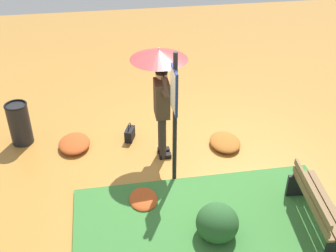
# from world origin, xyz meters

# --- Properties ---
(ground_plane) EXTENTS (18.00, 18.00, 0.00)m
(ground_plane) POSITION_xyz_m (0.00, 0.00, 0.00)
(ground_plane) COLOR #B27A33
(person_with_umbrella) EXTENTS (0.96, 0.96, 2.04)m
(person_with_umbrella) POSITION_xyz_m (0.02, 0.27, 1.55)
(person_with_umbrella) COLOR #2D2823
(person_with_umbrella) RESTS_ON ground_plane
(info_sign_post) EXTENTS (0.44, 0.07, 2.30)m
(info_sign_post) POSITION_xyz_m (-0.77, 0.17, 1.44)
(info_sign_post) COLOR black
(info_sign_post) RESTS_ON ground_plane
(handbag) EXTENTS (0.33, 0.23, 0.37)m
(handbag) POSITION_xyz_m (0.55, 0.79, 0.13)
(handbag) COLOR black
(handbag) RESTS_ON ground_plane
(park_bench) EXTENTS (1.40, 0.51, 0.75)m
(park_bench) POSITION_xyz_m (-2.18, -1.65, 0.40)
(park_bench) COLOR black
(park_bench) RESTS_ON ground_plane
(trash_bin) EXTENTS (0.42, 0.42, 0.83)m
(trash_bin) POSITION_xyz_m (0.81, 2.83, 0.42)
(trash_bin) COLOR black
(trash_bin) RESTS_ON ground_plane
(shrub_cluster) EXTENTS (0.67, 0.61, 0.55)m
(shrub_cluster) POSITION_xyz_m (-2.10, -0.22, 0.26)
(shrub_cluster) COLOR #285628
(shrub_cluster) RESTS_ON ground_plane
(leaf_pile_near_person) EXTENTS (0.56, 0.45, 0.12)m
(leaf_pile_near_person) POSITION_xyz_m (-1.25, 0.74, 0.06)
(leaf_pile_near_person) COLOR #B74C1E
(leaf_pile_near_person) RESTS_ON ground_plane
(leaf_pile_by_bench) EXTENTS (0.71, 0.57, 0.16)m
(leaf_pile_by_bench) POSITION_xyz_m (0.04, -0.96, 0.08)
(leaf_pile_by_bench) COLOR #A86023
(leaf_pile_by_bench) RESTS_ON ground_plane
(leaf_pile_far_path) EXTENTS (0.73, 0.58, 0.16)m
(leaf_pile_far_path) POSITION_xyz_m (0.47, 1.85, 0.08)
(leaf_pile_far_path) COLOR #B74C1E
(leaf_pile_far_path) RESTS_ON ground_plane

